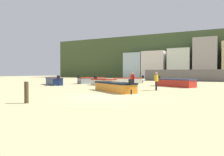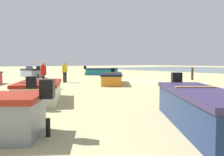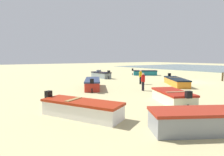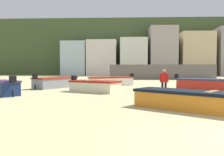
% 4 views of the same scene
% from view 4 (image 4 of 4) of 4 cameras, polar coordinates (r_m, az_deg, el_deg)
% --- Properties ---
extents(headland_hill, '(90.00, 32.00, 13.24)m').
position_cam_4_polar(headland_hill, '(72.14, 5.70, 6.33)').
color(headland_hill, '#40502C').
rests_on(headland_hill, ground).
extents(harbor_pier, '(15.16, 2.40, 2.17)m').
position_cam_4_polar(harbor_pier, '(36.32, 11.58, 1.41)').
color(harbor_pier, '#645C5A').
rests_on(harbor_pier, ground).
extents(townhouse_far_left, '(5.21, 6.08, 7.38)m').
position_cam_4_polar(townhouse_far_left, '(54.00, -8.69, 4.51)').
color(townhouse_far_left, '#A9BECA').
rests_on(townhouse_far_left, ground).
extents(townhouse_left, '(6.25, 5.35, 7.62)m').
position_cam_4_polar(townhouse_left, '(52.80, -2.41, 4.72)').
color(townhouse_left, silver).
rests_on(townhouse_left, ground).
extents(townhouse_centre_left, '(5.69, 5.86, 8.03)m').
position_cam_4_polar(townhouse_centre_left, '(52.90, 5.04, 4.93)').
color(townhouse_centre_left, silver).
rests_on(townhouse_centre_left, ground).
extents(townhouse_centre, '(5.63, 5.26, 10.44)m').
position_cam_4_polar(townhouse_centre, '(53.31, 11.90, 6.17)').
color(townhouse_centre, '#A89D98').
rests_on(townhouse_centre, ground).
extents(townhouse_centre_right, '(6.66, 5.10, 9.22)m').
position_cam_4_polar(townhouse_centre_right, '(54.77, 19.26, 5.34)').
color(townhouse_centre_right, '#D0BB8D').
rests_on(townhouse_centre_right, ground).
extents(boat_red_0, '(4.88, 3.70, 1.21)m').
position_cam_4_polar(boat_red_0, '(19.23, 22.28, -1.48)').
color(boat_red_0, red).
rests_on(boat_red_0, ground).
extents(boat_orange_1, '(4.90, 4.19, 1.10)m').
position_cam_4_polar(boat_orange_1, '(10.20, 19.25, -5.05)').
color(boat_orange_1, orange).
rests_on(boat_orange_1, ground).
extents(boat_white_4, '(4.45, 3.13, 1.15)m').
position_cam_4_polar(boat_white_4, '(23.20, -0.19, -0.72)').
color(boat_white_4, white).
rests_on(boat_white_4, ground).
extents(boat_cream_6, '(3.81, 3.00, 1.12)m').
position_cam_4_polar(boat_cream_6, '(17.07, -4.11, -1.91)').
color(boat_cream_6, beige).
rests_on(boat_cream_6, ground).
extents(boat_grey_7, '(3.34, 4.15, 1.23)m').
position_cam_4_polar(boat_grey_7, '(21.01, -13.21, -1.01)').
color(boat_grey_7, gray).
rests_on(boat_grey_7, ground).
extents(beach_walker_foreground, '(0.53, 0.43, 1.62)m').
position_cam_4_polar(beach_walker_foreground, '(15.31, 12.21, -0.44)').
color(beach_walker_foreground, black).
rests_on(beach_walker_foreground, ground).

